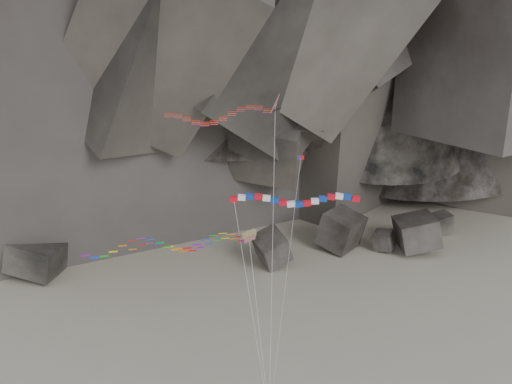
{
  "coord_description": "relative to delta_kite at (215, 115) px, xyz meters",
  "views": [
    {
      "loc": [
        -7.18,
        -52.53,
        41.9
      ],
      "look_at": [
        0.28,
        6.0,
        20.68
      ],
      "focal_mm": 45.0,
      "sensor_mm": 36.0,
      "label": 1
    }
  ],
  "objects": [
    {
      "name": "parafoil_kite",
      "position": [
        -5.02,
        -3.3,
        -10.54
      ],
      "size": [
        16.38,
        4.0,
        17.75
      ],
      "rotation": [
        0.0,
        0.0,
        0.49
      ],
      "color": "yellow",
      "rests_on": "ground"
    },
    {
      "name": "boulder_field",
      "position": [
        5.3,
        31.8,
        -27.31
      ],
      "size": [
        77.17,
        13.8,
        6.98
      ],
      "color": "#47423F",
      "rests_on": "ground"
    },
    {
      "name": "delta_kite",
      "position": [
        0.0,
        0.0,
        0.0
      ],
      "size": [
        10.79,
        6.88,
        29.6
      ],
      "rotation": [
        0.0,
        0.0,
        -0.42
      ],
      "color": "red",
      "rests_on": "ground"
    },
    {
      "name": "banner_kite",
      "position": [
        6.81,
        -1.97,
        -7.54
      ],
      "size": [
        11.54,
        5.37,
        20.7
      ],
      "rotation": [
        0.0,
        0.0,
        -0.14
      ],
      "color": "red",
      "rests_on": "ground"
    },
    {
      "name": "pennant_kite",
      "position": [
        6.42,
        -3.48,
        -8.85
      ],
      "size": [
        3.37,
        3.53,
        24.45
      ],
      "rotation": [
        0.0,
        0.0,
        -0.27
      ],
      "color": "red",
      "rests_on": "ground"
    }
  ]
}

